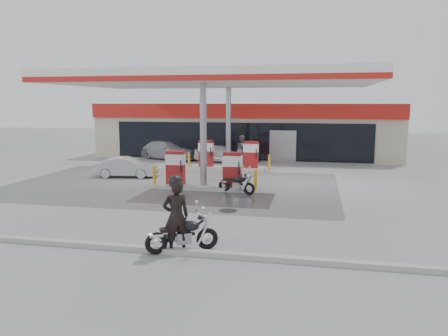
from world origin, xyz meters
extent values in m
plane|color=gray|center=(0.00, 0.00, 0.00)|extent=(90.00, 90.00, 0.00)
cube|color=#4C4C4F|center=(0.50, 0.00, 0.00)|extent=(6.00, 3.00, 0.00)
cylinder|color=#38383A|center=(2.00, -2.00, 0.00)|extent=(0.70, 0.70, 0.01)
cube|color=gray|center=(0.00, -7.00, 0.07)|extent=(28.00, 0.25, 0.15)
cube|color=#BEB79F|center=(0.00, 16.00, 2.00)|extent=(22.00, 8.00, 4.00)
cube|color=black|center=(0.00, 11.97, 1.40)|extent=(18.00, 0.10, 2.60)
cube|color=#AC1A15|center=(0.00, 11.90, 3.50)|extent=(22.00, 0.25, 1.00)
cube|color=navy|center=(7.00, 11.85, 3.50)|extent=(3.50, 0.12, 0.80)
cube|color=gray|center=(3.00, 11.93, 1.10)|extent=(1.80, 0.14, 2.20)
cube|color=silver|center=(0.00, 5.00, 5.30)|extent=(16.00, 10.00, 0.60)
cube|color=#AC1A15|center=(0.00, 0.05, 5.12)|extent=(16.00, 0.12, 0.24)
cube|color=#AC1A15|center=(0.00, 9.95, 5.12)|extent=(16.00, 0.12, 0.24)
cylinder|color=gray|center=(0.00, 2.00, 2.59)|extent=(0.32, 0.32, 5.00)
cylinder|color=gray|center=(0.00, 8.00, 2.59)|extent=(0.32, 0.32, 5.00)
cube|color=#9E9E99|center=(0.00, 2.00, 0.09)|extent=(4.50, 1.30, 0.18)
cube|color=maroon|center=(-1.40, 2.00, 0.98)|extent=(0.85, 0.48, 1.60)
cube|color=maroon|center=(1.40, 2.00, 0.98)|extent=(0.85, 0.48, 1.60)
cube|color=silver|center=(-1.40, 2.00, 1.38)|extent=(0.88, 0.52, 0.50)
cube|color=silver|center=(1.40, 2.00, 1.38)|extent=(0.88, 0.52, 0.50)
cylinder|color=#D2990B|center=(-2.50, 2.00, 0.54)|extent=(0.14, 0.14, 0.90)
cylinder|color=#D2990B|center=(2.50, 2.00, 0.54)|extent=(0.14, 0.14, 0.90)
cube|color=#9E9E99|center=(0.00, 8.00, 0.09)|extent=(4.50, 1.30, 0.18)
cube|color=maroon|center=(-1.40, 8.00, 0.98)|extent=(0.85, 0.48, 1.60)
cube|color=maroon|center=(1.40, 8.00, 0.98)|extent=(0.85, 0.48, 1.60)
cube|color=silver|center=(-1.40, 8.00, 1.38)|extent=(0.88, 0.52, 0.50)
cube|color=silver|center=(1.40, 8.00, 1.38)|extent=(0.88, 0.52, 0.50)
cylinder|color=#D2990B|center=(-2.50, 8.00, 0.54)|extent=(0.14, 0.14, 0.90)
cylinder|color=#D2990B|center=(2.50, 8.00, 0.54)|extent=(0.14, 0.14, 0.90)
torus|color=black|center=(2.30, -6.45, 0.31)|extent=(0.62, 0.42, 0.62)
torus|color=black|center=(1.04, -7.14, 0.31)|extent=(0.62, 0.42, 0.62)
cube|color=gray|center=(1.71, -6.78, 0.39)|extent=(0.48, 0.42, 0.31)
cube|color=black|center=(1.57, -6.85, 0.50)|extent=(0.87, 0.54, 0.08)
ellipsoid|color=black|center=(1.84, -6.70, 0.73)|extent=(0.67, 0.57, 0.29)
cube|color=black|center=(1.39, -6.95, 0.66)|extent=(0.62, 0.49, 0.10)
cylinder|color=silver|center=(2.12, -6.55, 1.04)|extent=(0.41, 0.71, 0.04)
sphere|color=silver|center=(2.22, -6.49, 0.91)|extent=(0.19, 0.19, 0.19)
cylinder|color=silver|center=(1.18, -6.90, 0.29)|extent=(0.86, 0.52, 0.08)
imported|color=black|center=(1.53, -6.87, 1.02)|extent=(0.89, 0.81, 2.03)
torus|color=black|center=(2.36, 0.97, 0.29)|extent=(0.58, 0.33, 0.57)
torus|color=black|center=(1.12, 1.43, 0.29)|extent=(0.58, 0.33, 0.57)
cube|color=gray|center=(1.78, 1.18, 0.36)|extent=(0.44, 0.35, 0.29)
cube|color=black|center=(1.64, 1.23, 0.46)|extent=(0.84, 0.39, 0.08)
ellipsoid|color=black|center=(1.91, 1.13, 0.67)|extent=(0.61, 0.47, 0.27)
cube|color=black|center=(1.46, 1.30, 0.61)|extent=(0.57, 0.40, 0.10)
cylinder|color=silver|center=(2.18, 1.03, 0.96)|extent=(0.29, 0.69, 0.03)
sphere|color=silver|center=(2.29, 0.99, 0.84)|extent=(0.17, 0.17, 0.17)
cylinder|color=silver|center=(1.37, 1.48, 0.27)|extent=(0.83, 0.37, 0.08)
imported|color=silver|center=(-1.17, 11.20, 0.62)|extent=(3.77, 1.84, 1.24)
imported|color=slate|center=(0.38, 10.80, 0.96)|extent=(0.88, 1.04, 1.92)
imported|color=#AAADB2|center=(-5.00, 4.27, 0.55)|extent=(3.48, 1.60, 1.11)
imported|color=#9D9EA4|center=(-5.31, 12.00, 0.67)|extent=(4.96, 3.48, 1.33)
imported|color=#4C101F|center=(7.70, 14.00, 0.64)|extent=(4.78, 2.48, 1.29)
imported|color=black|center=(1.22, 11.80, 0.85)|extent=(1.08, 0.83, 1.70)
camera|label=1|loc=(5.20, -17.92, 4.11)|focal=35.00mm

